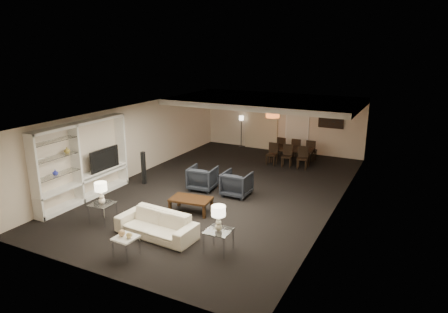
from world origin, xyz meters
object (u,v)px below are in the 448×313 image
object	(u,v)px
chair_nr	(302,158)
sofa	(156,224)
armchair_left	(203,178)
chair_nm	(287,156)
television	(102,159)
vase_blue	(55,172)
coffee_table	(191,205)
table_lamp_right	(218,218)
table_lamp_left	(101,193)
chair_fl	(283,147)
armchair_right	(237,184)
chair_fr	(311,150)
vase_amber	(67,150)
floor_lamp	(241,132)
chair_fm	(297,148)
side_table_right	(219,241)
side_table_left	(103,213)
marble_table	(126,247)
chair_nl	(272,154)
floor_speaker	(144,168)
dining_table	(292,155)

from	to	relation	value
chair_nr	sofa	bearing A→B (deg)	-110.73
armchair_left	chair_nm	xyz separation A→B (m)	(1.62, 3.54, 0.04)
television	vase_blue	size ratio (longest dim) A/B	7.31
coffee_table	table_lamp_right	world-z (taller)	table_lamp_right
table_lamp_left	chair_nr	bearing A→B (deg)	64.12
chair_nm	chair_fl	size ratio (longest dim) A/B	1.00
armchair_right	chair_fr	bearing A→B (deg)	-102.52
armchair_right	table_lamp_right	xyz separation A→B (m)	(1.10, -3.30, 0.43)
chair_nm	vase_amber	bearing A→B (deg)	-131.63
floor_lamp	chair_fm	bearing A→B (deg)	-12.91
table_lamp_left	chair_fr	bearing A→B (deg)	67.82
coffee_table	armchair_left	world-z (taller)	armchair_left
sofa	side_table_right	distance (m)	1.70
armchair_left	floor_lamp	bearing A→B (deg)	-84.12
side_table_left	coffee_table	bearing A→B (deg)	43.26
side_table_left	armchair_left	bearing A→B (deg)	71.57
armchair_right	chair_nm	world-z (taller)	chair_nm
table_lamp_right	chair_fm	world-z (taller)	table_lamp_right
table_lamp_left	chair_nm	size ratio (longest dim) A/B	0.69
table_lamp_left	chair_fl	xyz separation A→B (m)	(2.12, 8.14, -0.39)
vase_amber	chair_fm	size ratio (longest dim) A/B	0.21
chair_nm	floor_lamp	size ratio (longest dim) A/B	0.59
sofa	armchair_left	xyz separation A→B (m)	(-0.60, 3.30, 0.08)
sofa	vase_blue	world-z (taller)	vase_blue
marble_table	side_table_left	bearing A→B (deg)	147.09
chair_nl	side_table_right	bearing A→B (deg)	-78.65
armchair_left	side_table_right	world-z (taller)	armchair_left
television	chair_nl	bearing A→B (deg)	-35.58
vase_blue	chair_nm	distance (m)	8.14
chair_nr	chair_fr	size ratio (longest dim) A/B	1.00
television	chair_nr	distance (m)	7.12
table_lamp_right	vase_amber	bearing A→B (deg)	174.91
coffee_table	television	size ratio (longest dim) A/B	0.96
chair_nr	television	bearing A→B (deg)	-140.90
vase_blue	chair_nm	xyz separation A→B (m)	(4.31, 6.87, -0.72)
table_lamp_left	vase_blue	size ratio (longest dim) A/B	3.62
television	floor_speaker	distance (m)	1.45
side_table_right	vase_amber	world-z (taller)	vase_amber
armchair_right	chair_nr	bearing A→B (deg)	-106.69
television	floor_speaker	size ratio (longest dim) A/B	1.06
coffee_table	vase_amber	size ratio (longest dim) A/B	6.31
vase_blue	vase_amber	bearing A→B (deg)	90.00
floor_lamp	chair_fl	bearing A→B (deg)	-16.31
chair_fm	floor_lamp	world-z (taller)	floor_lamp
vase_blue	chair_fl	world-z (taller)	vase_blue
side_table_right	vase_amber	size ratio (longest dim) A/B	3.16
coffee_table	chair_fr	distance (m)	6.75
dining_table	chair_fr	distance (m)	0.90
dining_table	chair_nm	world-z (taller)	chair_nm
television	chair_fm	size ratio (longest dim) A/B	1.39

